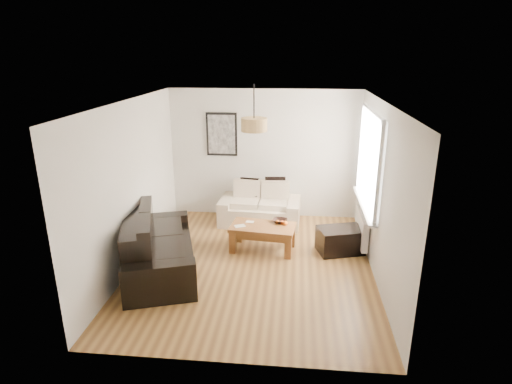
# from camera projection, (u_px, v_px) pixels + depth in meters

# --- Properties ---
(floor) EXTENTS (4.50, 4.50, 0.00)m
(floor) POSITION_uv_depth(u_px,v_px,m) (252.00, 265.00, 6.79)
(floor) COLOR brown
(floor) RESTS_ON ground
(ceiling) EXTENTS (3.80, 4.50, 0.00)m
(ceiling) POSITION_uv_depth(u_px,v_px,m) (252.00, 102.00, 5.96)
(ceiling) COLOR white
(ceiling) RESTS_ON floor
(wall_back) EXTENTS (3.80, 0.04, 2.60)m
(wall_back) POSITION_uv_depth(u_px,v_px,m) (264.00, 154.00, 8.49)
(wall_back) COLOR silver
(wall_back) RESTS_ON floor
(wall_front) EXTENTS (3.80, 0.04, 2.60)m
(wall_front) POSITION_uv_depth(u_px,v_px,m) (229.00, 258.00, 4.25)
(wall_front) COLOR silver
(wall_front) RESTS_ON floor
(wall_left) EXTENTS (0.04, 4.50, 2.60)m
(wall_left) POSITION_uv_depth(u_px,v_px,m) (131.00, 185.00, 6.55)
(wall_left) COLOR silver
(wall_left) RESTS_ON floor
(wall_right) EXTENTS (0.04, 4.50, 2.60)m
(wall_right) POSITION_uv_depth(u_px,v_px,m) (380.00, 193.00, 6.20)
(wall_right) COLOR silver
(wall_right) RESTS_ON floor
(window_bay) EXTENTS (0.14, 1.90, 1.60)m
(window_bay) POSITION_uv_depth(u_px,v_px,m) (370.00, 160.00, 6.86)
(window_bay) COLOR white
(window_bay) RESTS_ON wall_right
(radiator) EXTENTS (0.10, 0.90, 0.52)m
(radiator) POSITION_uv_depth(u_px,v_px,m) (362.00, 228.00, 7.25)
(radiator) COLOR white
(radiator) RESTS_ON wall_right
(poster) EXTENTS (0.62, 0.04, 0.87)m
(poster) POSITION_uv_depth(u_px,v_px,m) (222.00, 134.00, 8.41)
(poster) COLOR black
(poster) RESTS_ON wall_back
(pendant_shade) EXTENTS (0.40, 0.40, 0.20)m
(pendant_shade) POSITION_uv_depth(u_px,v_px,m) (254.00, 125.00, 6.36)
(pendant_shade) COLOR tan
(pendant_shade) RESTS_ON ceiling
(loveseat_cream) EXTENTS (1.61, 0.93, 0.78)m
(loveseat_cream) POSITION_uv_depth(u_px,v_px,m) (260.00, 204.00, 8.34)
(loveseat_cream) COLOR beige
(loveseat_cream) RESTS_ON floor
(sofa_leather) EXTENTS (1.59, 2.27, 0.89)m
(sofa_leather) POSITION_uv_depth(u_px,v_px,m) (159.00, 244.00, 6.51)
(sofa_leather) COLOR black
(sofa_leather) RESTS_ON floor
(coffee_table) EXTENTS (1.16, 0.72, 0.45)m
(coffee_table) POSITION_uv_depth(u_px,v_px,m) (263.00, 238.00, 7.26)
(coffee_table) COLOR brown
(coffee_table) RESTS_ON floor
(ottoman) EXTENTS (0.86, 0.67, 0.43)m
(ottoman) POSITION_uv_depth(u_px,v_px,m) (340.00, 240.00, 7.18)
(ottoman) COLOR black
(ottoman) RESTS_ON floor
(cushion_left) EXTENTS (0.38, 0.17, 0.37)m
(cushion_left) POSITION_uv_depth(u_px,v_px,m) (249.00, 187.00, 8.45)
(cushion_left) COLOR black
(cushion_left) RESTS_ON loveseat_cream
(cushion_right) EXTENTS (0.42, 0.16, 0.41)m
(cushion_right) POSITION_uv_depth(u_px,v_px,m) (275.00, 187.00, 8.40)
(cushion_right) COLOR black
(cushion_right) RESTS_ON loveseat_cream
(fruit_bowl) EXTENTS (0.29, 0.29, 0.06)m
(fruit_bowl) POSITION_uv_depth(u_px,v_px,m) (280.00, 221.00, 7.31)
(fruit_bowl) COLOR black
(fruit_bowl) RESTS_ON coffee_table
(orange_a) EXTENTS (0.08, 0.08, 0.07)m
(orange_a) POSITION_uv_depth(u_px,v_px,m) (282.00, 222.00, 7.22)
(orange_a) COLOR #DA4712
(orange_a) RESTS_ON fruit_bowl
(orange_b) EXTENTS (0.10, 0.10, 0.08)m
(orange_b) POSITION_uv_depth(u_px,v_px,m) (285.00, 223.00, 7.19)
(orange_b) COLOR orange
(orange_b) RESTS_ON fruit_bowl
(orange_c) EXTENTS (0.07, 0.07, 0.06)m
(orange_c) POSITION_uv_depth(u_px,v_px,m) (278.00, 222.00, 7.25)
(orange_c) COLOR orange
(orange_c) RESTS_ON fruit_bowl
(papers) EXTENTS (0.22, 0.19, 0.01)m
(papers) POSITION_uv_depth(u_px,v_px,m) (240.00, 226.00, 7.17)
(papers) COLOR silver
(papers) RESTS_ON coffee_table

